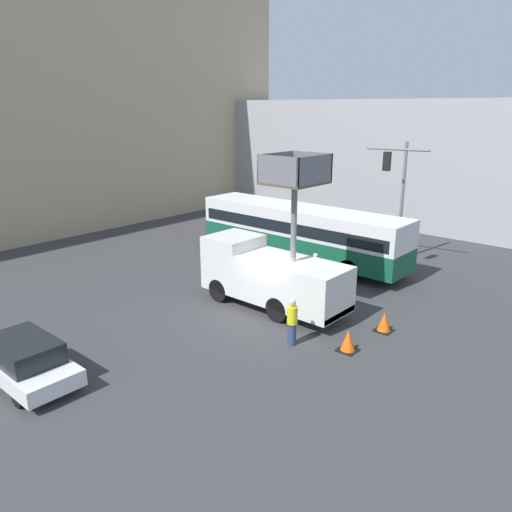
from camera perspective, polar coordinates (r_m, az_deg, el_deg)
name	(u,v)px	position (r m, az deg, el deg)	size (l,w,h in m)	color
ground_plane	(265,317)	(20.82, 1.02, -6.94)	(120.00, 120.00, 0.00)	#38383A
building_backdrop_side	(389,158)	(41.90, 14.93, 10.81)	(10.00, 28.00, 8.84)	#9E9EA3
utility_truck	(271,272)	(21.20, 1.74, -1.83)	(2.24, 6.67, 6.62)	silver
city_bus	(300,230)	(27.65, 5.11, 3.03)	(2.61, 12.42, 3.08)	#145638
traffic_light_pole	(397,185)	(27.34, 15.87, 7.80)	(3.43, 3.18, 6.57)	slate
road_worker_near_truck	(292,321)	(18.20, 4.16, -7.48)	(0.38, 0.38, 1.82)	navy
road_worker_directing	(315,272)	(23.62, 6.75, -1.79)	(0.38, 0.38, 1.80)	navy
traffic_cone_near_truck	(348,341)	(18.25, 10.48, -9.52)	(0.69, 0.69, 0.79)	black
traffic_cone_mid_road	(384,322)	(20.05, 14.44, -7.33)	(0.67, 0.67, 0.77)	black
parked_car_curbside	(23,359)	(17.63, -25.08, -10.61)	(1.82, 4.53, 1.45)	silver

